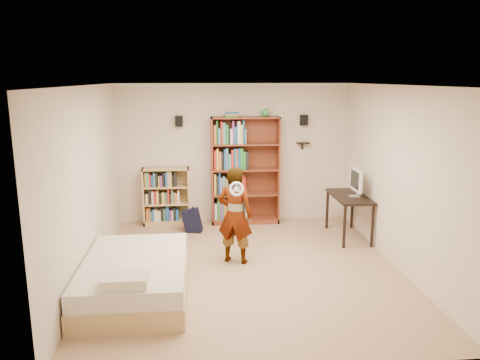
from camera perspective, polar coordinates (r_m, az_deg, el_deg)
The scene contains 14 objects.
ground at distance 7.14m, azimuth 0.93°, elevation -10.76°, with size 4.50×5.00×0.01m, color tan.
room_shell at distance 6.65m, azimuth 0.98°, elevation 3.35°, with size 4.52×5.02×2.71m.
crown_molding at distance 6.56m, azimuth 1.01°, elevation 11.21°, with size 4.50×5.00×0.06m.
speaker_left at distance 8.97m, azimuth -7.44°, elevation 7.13°, with size 0.14×0.12×0.20m, color black.
speaker_right at distance 9.20m, azimuth 7.79°, elevation 7.25°, with size 0.14×0.12×0.20m, color black.
wall_shelf at distance 9.26m, azimuth 7.70°, elevation 4.48°, with size 0.25×0.16×0.03m, color black.
tall_bookshelf at distance 9.05m, azimuth 0.64°, elevation 1.14°, with size 1.31×0.38×2.08m, color brown, non-canonical shape.
low_bookshelf at distance 9.16m, azimuth -8.96°, elevation -1.98°, with size 0.89×0.33×1.11m, color tan, non-canonical shape.
computer_desk at distance 8.57m, azimuth 13.10°, elevation -4.34°, with size 0.57×1.13×0.77m, color black, non-canonical shape.
imac at distance 8.35m, azimuth 13.83°, elevation -0.33°, with size 0.10×0.49×0.49m, color white, non-canonical shape.
daybed at distance 6.40m, azimuth -12.66°, elevation -10.95°, with size 1.34×2.06×0.61m, color silver, non-canonical shape.
person at distance 7.14m, azimuth -0.61°, elevation -4.32°, with size 0.55×0.36×1.50m, color black.
wii_wheel at distance 6.75m, azimuth -0.42°, elevation -1.10°, with size 0.22×0.22×0.04m, color white.
navy_bag at distance 8.71m, azimuth -5.86°, elevation -4.89°, with size 0.34×0.22×0.45m, color black, non-canonical shape.
Camera 1 is at (-0.72, -6.52, 2.80)m, focal length 35.00 mm.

